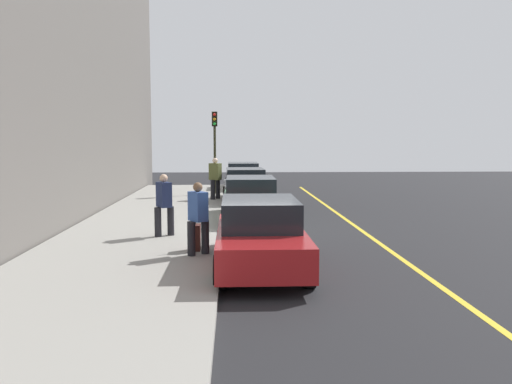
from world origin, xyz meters
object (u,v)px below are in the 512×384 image
(parked_car_silver, at_px, (243,177))
(pedestrian_olive_coat, at_px, (215,177))
(pedestrian_navy_coat, at_px, (164,203))
(parked_car_green, at_px, (251,200))
(rolling_suitcase, at_px, (196,237))
(parked_car_charcoal, at_px, (245,186))
(traffic_light_pole, at_px, (215,138))
(pedestrian_blue_coat, at_px, (198,216))
(parked_car_red, at_px, (260,235))

(parked_car_silver, distance_m, pedestrian_olive_coat, 5.47)
(parked_car_silver, xyz_separation_m, pedestrian_olive_coat, (5.30, -1.33, 0.36))
(pedestrian_navy_coat, bearing_deg, parked_car_green, 142.89)
(parked_car_silver, distance_m, parked_car_green, 11.00)
(pedestrian_olive_coat, distance_m, rolling_suitcase, 10.93)
(parked_car_charcoal, bearing_deg, traffic_light_pole, -153.36)
(parked_car_silver, bearing_deg, pedestrian_navy_coat, -9.69)
(parked_car_green, xyz_separation_m, pedestrian_blue_coat, (5.69, -1.39, 0.28))
(parked_car_green, bearing_deg, pedestrian_blue_coat, -13.73)
(parked_car_charcoal, bearing_deg, pedestrian_navy_coat, -15.85)
(pedestrian_olive_coat, bearing_deg, parked_car_charcoal, 71.12)
(parked_car_charcoal, xyz_separation_m, traffic_light_pole, (-2.79, -1.40, 2.08))
(rolling_suitcase, bearing_deg, parked_car_silver, 174.89)
(parked_car_green, relative_size, traffic_light_pole, 1.15)
(pedestrian_olive_coat, bearing_deg, rolling_suitcase, -0.63)
(parked_car_silver, xyz_separation_m, pedestrian_navy_coat, (14.26, -2.43, 0.30))
(parked_car_silver, height_order, pedestrian_navy_coat, pedestrian_navy_coat)
(parked_car_green, height_order, parked_car_red, same)
(parked_car_red, bearing_deg, pedestrian_olive_coat, -173.77)
(parked_car_charcoal, height_order, parked_car_red, same)
(parked_car_red, height_order, pedestrian_blue_coat, pedestrian_blue_coat)
(parked_car_silver, relative_size, traffic_light_pole, 1.08)
(parked_car_green, distance_m, parked_car_red, 6.58)
(parked_car_charcoal, relative_size, parked_car_green, 0.96)
(parked_car_charcoal, distance_m, parked_car_green, 5.26)
(parked_car_charcoal, height_order, parked_car_green, same)
(pedestrian_olive_coat, bearing_deg, parked_car_green, 13.43)
(parked_car_red, xyz_separation_m, pedestrian_olive_coat, (-12.29, -1.34, 0.36))
(parked_car_green, relative_size, pedestrian_olive_coat, 2.50)
(pedestrian_olive_coat, bearing_deg, pedestrian_navy_coat, -7.03)
(parked_car_silver, bearing_deg, rolling_suitcase, -5.11)
(parked_car_green, bearing_deg, parked_car_charcoal, -179.45)
(pedestrian_navy_coat, xyz_separation_m, traffic_light_pole, (-11.31, 1.02, 1.79))
(parked_car_silver, distance_m, parked_car_red, 17.58)
(parked_car_silver, xyz_separation_m, parked_car_charcoal, (5.75, -0.02, 0.00))
(pedestrian_navy_coat, bearing_deg, parked_car_silver, 170.31)
(pedestrian_navy_coat, bearing_deg, rolling_suitcase, 26.89)
(pedestrian_navy_coat, height_order, pedestrian_olive_coat, pedestrian_olive_coat)
(parked_car_red, height_order, traffic_light_pole, traffic_light_pole)
(parked_car_charcoal, distance_m, parked_car_red, 11.84)
(parked_car_green, distance_m, pedestrian_navy_coat, 4.10)
(pedestrian_navy_coat, bearing_deg, pedestrian_olive_coat, 172.97)
(parked_car_red, bearing_deg, parked_car_green, 179.81)
(pedestrian_navy_coat, bearing_deg, parked_car_charcoal, 164.15)
(pedestrian_blue_coat, distance_m, traffic_light_pole, 13.85)
(parked_car_silver, xyz_separation_m, rolling_suitcase, (16.21, -1.45, -0.29))
(parked_car_red, bearing_deg, parked_car_silver, -179.96)
(pedestrian_blue_coat, relative_size, traffic_light_pole, 0.42)
(parked_car_green, height_order, pedestrian_navy_coat, pedestrian_navy_coat)
(traffic_light_pole, distance_m, rolling_suitcase, 13.46)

